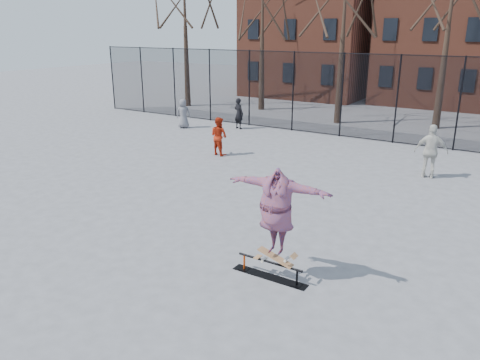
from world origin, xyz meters
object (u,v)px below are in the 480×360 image
Objects in this scene: bystander_grey at (183,113)px; bystander_black at (239,114)px; bystander_red at (219,136)px; skateboard at (275,260)px; skater at (276,218)px; bystander_white at (431,151)px; skate_rail at (270,271)px.

bystander_black is at bearing 175.88° from bystander_grey.
skateboard is at bearing 141.40° from bystander_red.
skateboard is 15.68m from bystander_black.
skater reaches higher than bystander_black.
bystander_red is at bearing 110.68° from bystander_grey.
bystander_white reaches higher than skateboard.
bystander_red is at bearing 130.75° from skate_rail.
bystander_white is at bearing -160.27° from bystander_red.
skater reaches higher than bystander_white.
bystander_grey is 0.81× the size of bystander_white.
bystander_grey is at bearing 135.61° from skateboard.
bystander_grey reaches higher than skateboard.
bystander_grey is 0.97× the size of bystander_red.
bystander_black is (-9.05, 12.80, 0.37)m from skateboard.
skater is at bearing -90.00° from skateboard.
bystander_black is at bearing -29.30° from bystander_white.
skate_rail is at bearing 102.85° from bystander_grey.
skater is at bearing 138.82° from bystander_black.
skate_rail is 0.90× the size of bystander_white.
skateboard is at bearing 0.00° from skate_rail.
skater reaches higher than skate_rail.
bystander_black reaches higher than skateboard.
bystander_grey is 13.08m from bystander_white.
bystander_white is at bearing 174.18° from bystander_black.
bystander_red is (2.19, -4.99, -0.01)m from bystander_black.
bystander_black reaches higher than bystander_red.
skateboard is (0.13, 0.00, 0.28)m from skate_rail.
bystander_red is 0.84× the size of bystander_white.
bystander_red is at bearing 127.62° from skater.
bystander_grey is at bearing 131.94° from skater.
bystander_black is (-8.92, 12.80, 0.66)m from skate_rail.
bystander_red is 8.22m from bystander_white.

